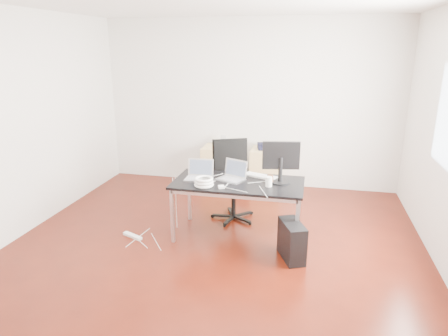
% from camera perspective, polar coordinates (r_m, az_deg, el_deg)
% --- Properties ---
extents(room_shell, '(5.00, 5.00, 5.00)m').
position_cam_1_polar(room_shell, '(4.41, -1.09, 4.82)').
color(room_shell, '#3C0F06').
rests_on(room_shell, ground).
extents(desk, '(1.60, 0.80, 0.73)m').
position_cam_1_polar(desk, '(4.95, 2.04, -2.57)').
color(desk, black).
rests_on(desk, ground).
extents(office_chair, '(0.63, 0.65, 1.08)m').
position_cam_1_polar(office_chair, '(5.55, 1.21, -1.18)').
color(office_chair, black).
rests_on(office_chair, ground).
extents(filing_cabinet_left, '(0.50, 0.50, 0.70)m').
position_cam_1_polar(filing_cabinet_left, '(6.89, -0.82, 0.25)').
color(filing_cabinet_left, tan).
rests_on(filing_cabinet_left, ground).
extents(filing_cabinet_right, '(0.50, 0.50, 0.70)m').
position_cam_1_polar(filing_cabinet_right, '(6.76, 6.04, -0.19)').
color(filing_cabinet_right, tan).
rests_on(filing_cabinet_right, ground).
extents(pc_tower, '(0.36, 0.49, 0.44)m').
position_cam_1_polar(pc_tower, '(4.67, 9.65, -10.20)').
color(pc_tower, black).
rests_on(pc_tower, ground).
extents(wastebasket, '(0.26, 0.26, 0.28)m').
position_cam_1_polar(wastebasket, '(6.89, 2.78, -1.60)').
color(wastebasket, black).
rests_on(wastebasket, ground).
extents(power_strip, '(0.30, 0.18, 0.04)m').
position_cam_1_polar(power_strip, '(5.29, -12.93, -9.44)').
color(power_strip, white).
rests_on(power_strip, ground).
extents(laptop_left, '(0.34, 0.27, 0.23)m').
position_cam_1_polar(laptop_left, '(5.05, -3.55, -0.88)').
color(laptop_left, silver).
rests_on(laptop_left, desk).
extents(laptop_right, '(0.40, 0.36, 0.23)m').
position_cam_1_polar(laptop_right, '(5.02, 1.24, -0.99)').
color(laptop_right, silver).
rests_on(laptop_right, desk).
extents(monitor, '(0.45, 0.26, 0.51)m').
position_cam_1_polar(monitor, '(4.89, 8.12, 1.14)').
color(monitor, black).
rests_on(monitor, desk).
extents(keyboard, '(0.46, 0.28, 0.02)m').
position_cam_1_polar(keyboard, '(5.13, 5.31, -1.16)').
color(keyboard, white).
rests_on(keyboard, desk).
extents(cup_white, '(0.08, 0.08, 0.12)m').
position_cam_1_polar(cup_white, '(4.78, 6.41, -1.95)').
color(cup_white, white).
rests_on(cup_white, desk).
extents(cup_brown, '(0.09, 0.09, 0.10)m').
position_cam_1_polar(cup_brown, '(4.91, 6.60, -1.59)').
color(cup_brown, brown).
rests_on(cup_brown, desk).
extents(cable_coil, '(0.24, 0.24, 0.11)m').
position_cam_1_polar(cable_coil, '(4.77, -2.89, -2.00)').
color(cable_coil, white).
rests_on(cable_coil, desk).
extents(power_adapter, '(0.09, 0.09, 0.03)m').
position_cam_1_polar(power_adapter, '(4.71, -0.40, -2.71)').
color(power_adapter, white).
rests_on(power_adapter, desk).
extents(speaker, '(0.10, 0.09, 0.18)m').
position_cam_1_polar(speaker, '(6.81, -0.09, 3.87)').
color(speaker, '#9E9E9E').
rests_on(speaker, filing_cabinet_left).
extents(navy_garment, '(0.35, 0.30, 0.09)m').
position_cam_1_polar(navy_garment, '(6.67, 6.16, 3.10)').
color(navy_garment, black).
rests_on(navy_garment, filing_cabinet_right).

